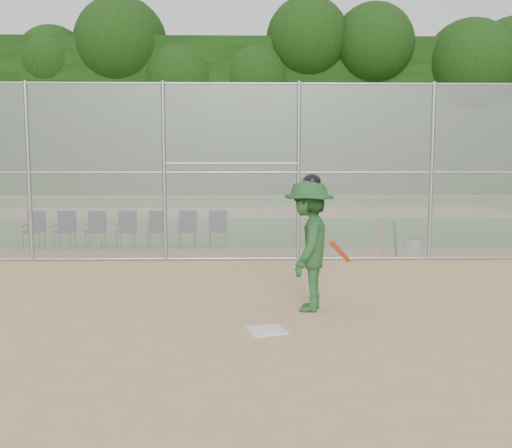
{
  "coord_description": "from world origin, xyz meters",
  "views": [
    {
      "loc": [
        -0.2,
        -7.78,
        2.18
      ],
      "look_at": [
        0.0,
        2.5,
        1.1
      ],
      "focal_mm": 40.0,
      "sensor_mm": 36.0,
      "label": 1
    }
  ],
  "objects_px": {
    "batter_at_plate": "(309,245)",
    "water_cooler": "(414,246)",
    "home_plate": "(266,330)",
    "chair_0": "(34,230)"
  },
  "relations": [
    {
      "from": "batter_at_plate",
      "to": "water_cooler",
      "type": "bearing_deg",
      "value": 58.63
    },
    {
      "from": "home_plate",
      "to": "chair_0",
      "type": "distance_m",
      "value": 9.45
    },
    {
      "from": "water_cooler",
      "to": "chair_0",
      "type": "height_order",
      "value": "chair_0"
    },
    {
      "from": "batter_at_plate",
      "to": "chair_0",
      "type": "height_order",
      "value": "batter_at_plate"
    },
    {
      "from": "water_cooler",
      "to": "chair_0",
      "type": "distance_m",
      "value": 9.63
    },
    {
      "from": "batter_at_plate",
      "to": "chair_0",
      "type": "xyz_separation_m",
      "value": [
        -6.42,
        6.38,
        -0.51
      ]
    },
    {
      "from": "home_plate",
      "to": "batter_at_plate",
      "type": "xyz_separation_m",
      "value": [
        0.67,
        1.1,
        0.98
      ]
    },
    {
      "from": "chair_0",
      "to": "water_cooler",
      "type": "bearing_deg",
      "value": -7.55
    },
    {
      "from": "home_plate",
      "to": "water_cooler",
      "type": "xyz_separation_m",
      "value": [
        3.79,
        6.21,
        0.21
      ]
    },
    {
      "from": "batter_at_plate",
      "to": "chair_0",
      "type": "bearing_deg",
      "value": 135.19
    }
  ]
}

